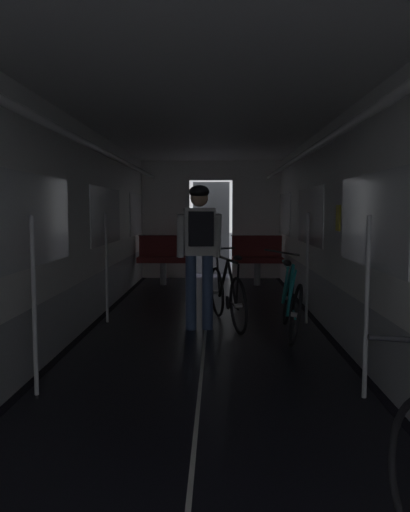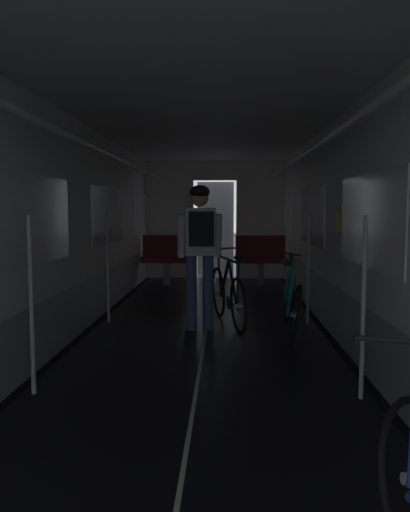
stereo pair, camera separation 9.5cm
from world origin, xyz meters
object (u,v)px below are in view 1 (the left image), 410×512
at_px(bench_seat_far_left, 163,255).
at_px(bench_seat_far_right, 257,255).
at_px(person_cyclist_aisle, 199,241).
at_px(bicycle_black_in_aisle, 227,295).
at_px(bicycle_teal, 291,302).

height_order(bench_seat_far_left, bench_seat_far_right, same).
distance_m(bench_seat_far_left, bench_seat_far_right, 1.80).
bearing_deg(person_cyclist_aisle, bicycle_black_in_aisle, 38.81).
height_order(bicycle_teal, bicycle_black_in_aisle, bicycle_teal).
relative_size(person_cyclist_aisle, bicycle_black_in_aisle, 1.05).
bearing_deg(bicycle_black_in_aisle, bench_seat_far_right, 79.67).
distance_m(bench_seat_far_right, person_cyclist_aisle, 3.91).
relative_size(bench_seat_far_right, bicycle_black_in_aisle, 0.59).
bearing_deg(bicycle_black_in_aisle, bicycle_teal, -32.97).
bearing_deg(bicycle_teal, bicycle_black_in_aisle, 147.03).
relative_size(bicycle_teal, bicycle_black_in_aisle, 1.02).
xyz_separation_m(bench_seat_far_left, bicycle_black_in_aisle, (1.16, -3.49, -0.18)).
bearing_deg(bench_seat_far_left, bench_seat_far_right, 0.00).
relative_size(bench_seat_far_right, bicycle_teal, 0.58).
relative_size(bench_seat_far_left, bicycle_teal, 0.58).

